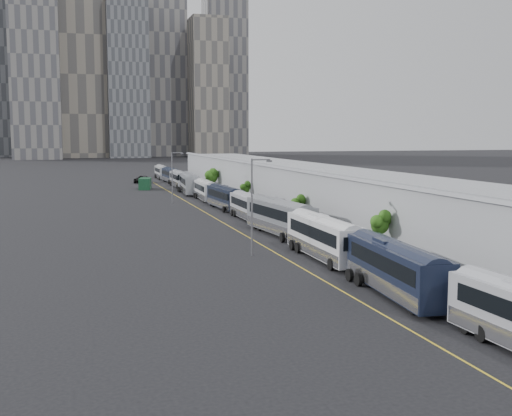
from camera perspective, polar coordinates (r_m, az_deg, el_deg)
name	(u,v)px	position (r m, az deg, el deg)	size (l,w,h in m)	color
sidewalk	(315,225)	(81.13, 5.29, -1.56)	(10.00, 170.00, 0.12)	gray
lane_line	(235,229)	(77.96, -1.92, -1.90)	(0.12, 160.00, 0.02)	gold
depot	(345,197)	(82.26, 7.91, 0.94)	(12.45, 160.40, 7.20)	gray
skyline	(103,57)	(346.63, -13.45, 12.88)	(145.00, 64.00, 120.00)	slate
bus_1	(396,273)	(46.97, 12.32, -5.68)	(3.73, 13.33, 3.85)	black
bus_2	(324,241)	(59.55, 6.10, -2.95)	(3.01, 13.56, 3.96)	white
bus_3	(280,220)	(73.47, 2.15, -1.07)	(4.11, 14.21, 4.10)	slate
bus_4	(249,209)	(86.80, -0.65, -0.06)	(2.70, 11.99, 3.50)	#ACAEB7
bus_5	(225,199)	(99.26, -2.78, 0.78)	(3.13, 12.32, 3.57)	black
bus_6	(206,192)	(112.83, -4.47, 1.45)	(2.81, 12.04, 3.50)	white
bus_7	(189,185)	(125.47, -5.94, 2.04)	(3.81, 13.78, 3.98)	gray
bus_8	(179,180)	(141.66, -6.83, 2.47)	(2.75, 12.27, 3.59)	#A7AAB1
bus_9	(171,176)	(155.60, -7.55, 2.81)	(2.91, 12.17, 3.53)	#171F34
bus_10	(162,173)	(169.50, -8.36, 3.09)	(2.69, 12.00, 3.50)	silver
tree_1	(380,223)	(58.29, 10.96, -1.33)	(1.61, 1.61, 4.44)	black
tree_2	(298,204)	(78.22, 3.73, 0.37)	(1.51, 1.51, 3.86)	black
tree_3	(245,188)	(101.72, -0.95, 1.77)	(1.38, 1.38, 3.74)	black
tree_4	(211,175)	(123.99, -3.99, 2.93)	(2.42, 2.42, 4.91)	black
street_lamp_near	(254,200)	(60.38, -0.20, 0.70)	(2.04, 0.22, 9.21)	#59595E
street_lamp_far	(173,174)	(108.49, -7.37, 3.05)	(2.04, 0.22, 8.54)	#59595E
shipping_container	(145,184)	(137.07, -9.84, 2.14)	(2.31, 5.29, 2.36)	#123A21
suv	(142,179)	(155.66, -10.13, 2.52)	(2.77, 6.02, 1.67)	black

